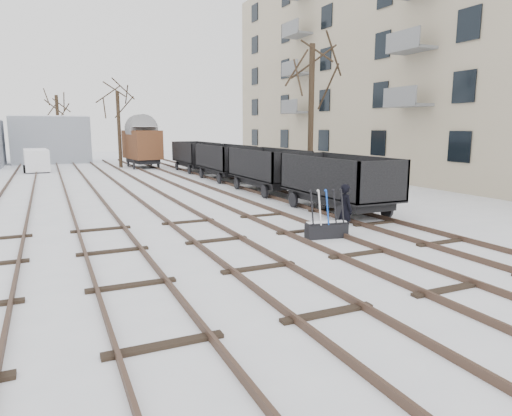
{
  "coord_description": "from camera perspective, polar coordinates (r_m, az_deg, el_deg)",
  "views": [
    {
      "loc": [
        -4.45,
        -9.6,
        3.36
      ],
      "look_at": [
        0.64,
        1.55,
        1.2
      ],
      "focal_mm": 32.0,
      "sensor_mm": 36.0,
      "label": 1
    }
  ],
  "objects": [
    {
      "name": "panel_van",
      "position": [
        39.47,
        -25.76,
        5.44
      ],
      "size": [
        1.93,
        4.02,
        1.73
      ],
      "rotation": [
        0.0,
        0.0,
        0.06
      ],
      "color": "white",
      "rests_on": "ground"
    },
    {
      "name": "freight_wagon_a",
      "position": [
        18.49,
        10.13,
        2.09
      ],
      "size": [
        2.22,
        5.55,
        2.26
      ],
      "color": "black",
      "rests_on": "ground"
    },
    {
      "name": "shed_right",
      "position": [
        49.61,
        -24.25,
        7.84
      ],
      "size": [
        7.0,
        6.0,
        4.5
      ],
      "color": "#9298A4",
      "rests_on": "ground"
    },
    {
      "name": "tree_near",
      "position": [
        24.73,
        6.88,
        10.99
      ],
      "size": [
        0.3,
        0.3,
        7.63
      ],
      "primitive_type": "cylinder",
      "color": "black",
      "rests_on": "ground"
    },
    {
      "name": "ground_frame",
      "position": [
        14.25,
        8.8,
        -2.58
      ],
      "size": [
        1.35,
        0.64,
        1.49
      ],
      "rotation": [
        0.0,
        0.0,
        -0.17
      ],
      "color": "black",
      "rests_on": "ground"
    },
    {
      "name": "freight_wagon_c",
      "position": [
        29.85,
        -3.98,
        5.18
      ],
      "size": [
        2.22,
        5.55,
        2.26
      ],
      "color": "black",
      "rests_on": "ground"
    },
    {
      "name": "box_van_wagon",
      "position": [
        40.29,
        -14.06,
        7.81
      ],
      "size": [
        2.91,
        4.8,
        3.48
      ],
      "rotation": [
        0.0,
        0.0,
        0.11
      ],
      "color": "black",
      "rests_on": "ground"
    },
    {
      "name": "ground",
      "position": [
        11.1,
        0.32,
        -7.63
      ],
      "size": [
        120.0,
        120.0,
        0.0
      ],
      "primitive_type": "plane",
      "color": "white",
      "rests_on": "ground"
    },
    {
      "name": "tree_far_right",
      "position": [
        40.84,
        -16.74,
        9.35
      ],
      "size": [
        0.3,
        0.3,
        6.39
      ],
      "primitive_type": "cylinder",
      "color": "black",
      "rests_on": "ground"
    },
    {
      "name": "apartment_block",
      "position": [
        34.26,
        22.25,
        17.15
      ],
      "size": [
        10.12,
        45.0,
        16.1
      ],
      "color": "#BDAE91",
      "rests_on": "ground"
    },
    {
      "name": "worker",
      "position": [
        14.65,
        11.1,
        -0.19
      ],
      "size": [
        0.41,
        0.61,
        1.63
      ],
      "primitive_type": "imported",
      "rotation": [
        0.0,
        0.0,
        1.54
      ],
      "color": "black",
      "rests_on": "ground"
    },
    {
      "name": "tree_far_left",
      "position": [
        47.49,
        -23.44,
        8.98
      ],
      "size": [
        0.3,
        0.3,
        6.38
      ],
      "primitive_type": "cylinder",
      "color": "black",
      "rests_on": "ground"
    },
    {
      "name": "tracks",
      "position": [
        23.92,
        -13.59,
        1.82
      ],
      "size": [
        13.9,
        52.0,
        0.16
      ],
      "color": "black",
      "rests_on": "ground"
    },
    {
      "name": "freight_wagon_d",
      "position": [
        35.9,
        -7.6,
        5.93
      ],
      "size": [
        2.22,
        5.55,
        2.26
      ],
      "color": "black",
      "rests_on": "ground"
    },
    {
      "name": "freight_wagon_b",
      "position": [
        23.99,
        1.42,
        4.03
      ],
      "size": [
        2.22,
        5.55,
        2.26
      ],
      "color": "black",
      "rests_on": "ground"
    }
  ]
}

